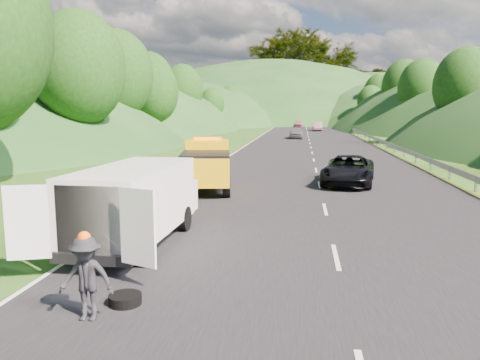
# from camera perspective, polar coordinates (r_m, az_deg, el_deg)

# --- Properties ---
(ground) EXTENTS (320.00, 320.00, 0.00)m
(ground) POSITION_cam_1_polar(r_m,az_deg,el_deg) (14.85, -0.64, -6.59)
(ground) COLOR #38661E
(ground) RESTS_ON ground
(road_surface) EXTENTS (14.00, 200.00, 0.02)m
(road_surface) POSITION_cam_1_polar(r_m,az_deg,el_deg) (54.33, 8.52, 4.44)
(road_surface) COLOR black
(road_surface) RESTS_ON ground
(guardrail) EXTENTS (0.06, 140.00, 1.52)m
(guardrail) POSITION_cam_1_polar(r_m,az_deg,el_deg) (67.30, 14.59, 5.04)
(guardrail) COLOR gray
(guardrail) RESTS_ON ground
(tree_line_left) EXTENTS (14.00, 140.00, 14.00)m
(tree_line_left) POSITION_cam_1_polar(r_m,az_deg,el_deg) (77.20, -8.37, 5.66)
(tree_line_left) COLOR #265819
(tree_line_left) RESTS_ON ground
(tree_line_right) EXTENTS (14.00, 140.00, 14.00)m
(tree_line_right) POSITION_cam_1_polar(r_m,az_deg,el_deg) (77.19, 23.34, 5.04)
(tree_line_right) COLOR #265819
(tree_line_right) RESTS_ON ground
(hills_backdrop) EXTENTS (201.00, 288.60, 44.00)m
(hills_backdrop) POSITION_cam_1_polar(r_m,az_deg,el_deg) (149.00, 9.28, 7.03)
(hills_backdrop) COLOR #2D5B23
(hills_backdrop) RESTS_ON ground
(tow_truck) EXTENTS (3.02, 6.09, 2.50)m
(tow_truck) POSITION_cam_1_polar(r_m,az_deg,el_deg) (22.68, -4.07, 1.84)
(tow_truck) COLOR black
(tow_truck) RESTS_ON ground
(white_van) EXTENTS (3.55, 6.55, 2.30)m
(white_van) POSITION_cam_1_polar(r_m,az_deg,el_deg) (13.80, -12.50, -2.42)
(white_van) COLOR black
(white_van) RESTS_ON ground
(woman) EXTENTS (0.42, 0.56, 1.47)m
(woman) POSITION_cam_1_polar(r_m,az_deg,el_deg) (16.77, -12.48, -5.01)
(woman) COLOR silver
(woman) RESTS_ON ground
(child) EXTENTS (0.57, 0.55, 0.93)m
(child) POSITION_cam_1_polar(r_m,az_deg,el_deg) (14.72, -10.72, -6.87)
(child) COLOR tan
(child) RESTS_ON ground
(worker) EXTENTS (1.06, 0.64, 1.60)m
(worker) POSITION_cam_1_polar(r_m,az_deg,el_deg) (9.53, -18.00, -15.95)
(worker) COLOR black
(worker) RESTS_ON ground
(suitcase) EXTENTS (0.33, 0.19, 0.53)m
(suitcase) POSITION_cam_1_polar(r_m,az_deg,el_deg) (15.60, -16.57, -5.19)
(suitcase) COLOR #4D4E3A
(suitcase) RESTS_ON ground
(spare_tire) EXTENTS (0.66, 0.66, 0.20)m
(spare_tire) POSITION_cam_1_polar(r_m,az_deg,el_deg) (10.00, -13.80, -14.58)
(spare_tire) COLOR black
(spare_tire) RESTS_ON ground
(passing_suv) EXTENTS (3.33, 5.71, 1.49)m
(passing_suv) POSITION_cam_1_polar(r_m,az_deg,el_deg) (25.03, 13.02, -0.55)
(passing_suv) COLOR black
(passing_suv) RESTS_ON ground
(dist_car_a) EXTENTS (1.80, 4.47, 1.52)m
(dist_car_a) POSITION_cam_1_polar(r_m,az_deg,el_deg) (62.95, 6.84, 5.03)
(dist_car_a) COLOR #4F4D52
(dist_car_a) RESTS_ON ground
(dist_car_b) EXTENTS (1.70, 4.87, 1.60)m
(dist_car_b) POSITION_cam_1_polar(r_m,az_deg,el_deg) (86.61, 9.39, 5.95)
(dist_car_b) COLOR #7B525A
(dist_car_b) RESTS_ON ground
(dist_car_c) EXTENTS (1.94, 4.76, 1.38)m
(dist_car_c) POSITION_cam_1_polar(r_m,az_deg,el_deg) (104.06, 7.26, 6.43)
(dist_car_c) COLOR #A2516C
(dist_car_c) RESTS_ON ground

